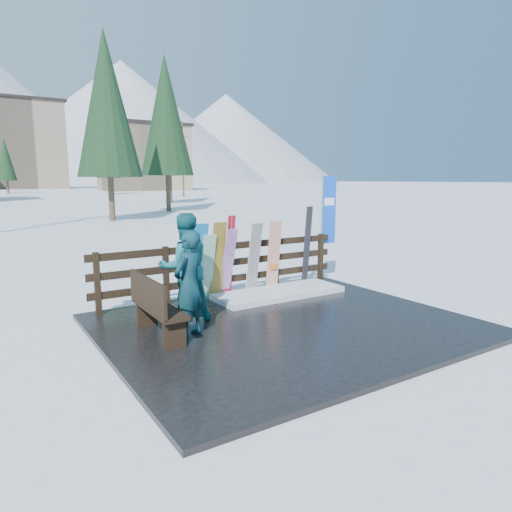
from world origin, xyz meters
TOP-DOWN VIEW (x-y plane):
  - ground at (0.00, 0.00)m, footprint 700.00×700.00m
  - deck at (0.00, 0.00)m, footprint 6.00×5.00m
  - fence at (0.00, 2.20)m, footprint 5.60×0.10m
  - snow_patch at (0.97, 1.60)m, footprint 2.80×1.00m
  - bench at (-2.15, 0.53)m, footprint 0.41×1.50m
  - snowboard_0 at (-0.70, 1.98)m, footprint 0.29×0.35m
  - snowboard_1 at (-0.53, 1.98)m, footprint 0.28×0.35m
  - snowboard_2 at (-0.28, 1.98)m, footprint 0.28×0.30m
  - snowboard_3 at (-0.05, 1.98)m, footprint 0.24×0.45m
  - snowboard_4 at (0.57, 1.98)m, footprint 0.26×0.30m
  - snowboard_5 at (1.08, 1.98)m, footprint 0.29×0.20m
  - ski_pair_a at (0.03, 2.05)m, footprint 0.16×0.25m
  - ski_pair_b at (2.06, 2.05)m, footprint 0.17×0.18m
  - rental_flag at (2.82, 2.25)m, footprint 0.45×0.04m
  - person_front at (-1.68, 0.26)m, footprint 0.73×0.65m
  - person_back at (-1.39, 1.08)m, footprint 1.02×0.86m
  - trees at (2.71, 49.19)m, footprint 42.10×68.76m

SIDE VIEW (x-z plane):
  - ground at x=0.00m, z-range 0.00..0.00m
  - deck at x=0.00m, z-range 0.00..0.08m
  - snow_patch at x=0.97m, z-range 0.08..0.20m
  - bench at x=-2.15m, z-range 0.11..1.08m
  - fence at x=0.00m, z-range 0.16..1.31m
  - snowboard_1 at x=-0.53m, z-range 0.08..1.45m
  - snowboard_3 at x=-0.05m, z-range 0.08..1.54m
  - snowboard_4 at x=0.57m, z-range 0.08..1.61m
  - snowboard_5 at x=1.08m, z-range 0.08..1.63m
  - snowboard_0 at x=-0.70m, z-range 0.08..1.67m
  - snowboard_2 at x=-0.28m, z-range 0.08..1.68m
  - person_front at x=-1.68m, z-range 0.08..1.75m
  - ski_pair_a at x=0.03m, z-range 0.08..1.79m
  - ski_pair_b at x=2.06m, z-range 0.08..1.91m
  - person_back at x=-1.39m, z-range 0.08..1.95m
  - rental_flag at x=2.82m, z-range 0.39..2.99m
  - trees at x=2.71m, z-range -0.85..12.44m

